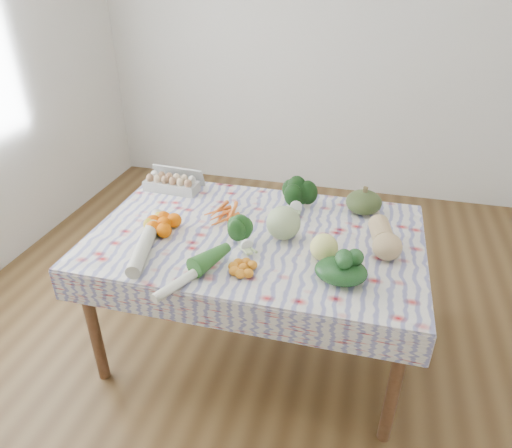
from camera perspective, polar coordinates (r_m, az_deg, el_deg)
name	(u,v)px	position (r m, az deg, el deg)	size (l,w,h in m)	color
ground	(256,343)	(2.79, 0.00, -14.70)	(4.50, 4.50, 0.00)	#53391C
wall_back	(322,37)	(4.24, 8.27, 22.14)	(4.00, 0.04, 2.80)	silver
dining_table	(256,248)	(2.36, 0.00, -2.97)	(1.60, 1.00, 0.75)	brown
tablecloth	(256,235)	(2.32, 0.00, -1.36)	(1.66, 1.06, 0.01)	silver
egg_carton	(171,184)	(2.79, -10.53, 4.94)	(0.33, 0.13, 0.09)	#B0B0AB
carrot_bunch	(224,216)	(2.45, -4.07, 1.02)	(0.21, 0.19, 0.04)	orange
kale_bunch	(297,197)	(2.53, 5.16, 3.40)	(0.18, 0.15, 0.15)	#123310
kabocha_squash	(364,202)	(2.56, 13.32, 2.68)	(0.19, 0.19, 0.13)	#3B4C23
cabbage	(283,223)	(2.25, 3.44, 0.15)	(0.17, 0.17, 0.17)	#A8BE82
butternut_squash	(384,236)	(2.26, 15.74, -1.47)	(0.14, 0.30, 0.14)	tan
orange_cluster	(164,224)	(2.37, -11.46, 0.01)	(0.24, 0.24, 0.08)	#F26100
broccoli	(243,237)	(2.19, -1.67, -1.67)	(0.14, 0.14, 0.11)	#1F511C
mandarin_cluster	(243,267)	(2.04, -1.61, -5.44)	(0.16, 0.16, 0.05)	orange
grapefruit	(324,247)	(2.12, 8.49, -2.90)	(0.13, 0.13, 0.13)	#EFEE79
spinach_bag	(341,271)	(2.00, 10.57, -5.81)	(0.23, 0.18, 0.10)	#153817
daikon	(145,245)	(2.23, -13.74, -2.53)	(0.07, 0.07, 0.48)	beige
leek	(192,274)	(2.02, -7.94, -6.20)	(0.05, 0.05, 0.43)	white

